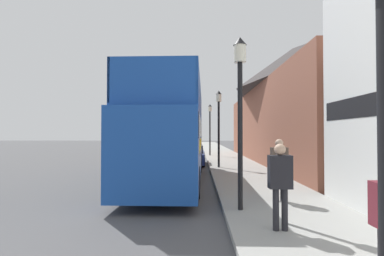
{
  "coord_description": "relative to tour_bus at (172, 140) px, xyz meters",
  "views": [
    {
      "loc": [
        5.22,
        -2.78,
        2.11
      ],
      "look_at": [
        4.97,
        8.52,
        2.34
      ],
      "focal_mm": 28.0,
      "sensor_mm": 36.0,
      "label": 1
    }
  ],
  "objects": [
    {
      "name": "ground_plane",
      "position": [
        -4.07,
        10.71,
        -1.86
      ],
      "size": [
        144.0,
        144.0,
        0.0
      ],
      "primitive_type": "plane",
      "color": "#4C4C4F"
    },
    {
      "name": "sidewalk",
      "position": [
        3.5,
        7.71,
        -1.79
      ],
      "size": [
        3.4,
        108.0,
        0.14
      ],
      "color": "#999993",
      "rests_on": "ground_plane"
    },
    {
      "name": "brick_terrace_rear",
      "position": [
        8.2,
        9.28,
        2.4
      ],
      "size": [
        6.0,
        24.11,
        8.53
      ],
      "color": "#935642",
      "rests_on": "ground_plane"
    },
    {
      "name": "tour_bus",
      "position": [
        0.0,
        0.0,
        0.0
      ],
      "size": [
        2.69,
        10.77,
        4.21
      ],
      "rotation": [
        0.0,
        0.0,
        -0.02
      ],
      "color": "#19479E",
      "rests_on": "ground_plane"
    },
    {
      "name": "parked_car_ahead_of_bus",
      "position": [
        0.68,
        7.42,
        -1.23
      ],
      "size": [
        1.84,
        4.47,
        1.34
      ],
      "rotation": [
        0.0,
        0.0,
        -0.01
      ],
      "color": "navy",
      "rests_on": "ground_plane"
    },
    {
      "name": "pedestrian_second",
      "position": [
        2.82,
        -6.89,
        -0.66
      ],
      "size": [
        0.46,
        0.26,
        1.77
      ],
      "color": "#232328",
      "rests_on": "sidewalk"
    },
    {
      "name": "pedestrian_third",
      "position": [
        3.53,
        -4.17,
        -0.63
      ],
      "size": [
        0.48,
        0.26,
        1.82
      ],
      "color": "#232328",
      "rests_on": "sidewalk"
    },
    {
      "name": "lamp_post_nearest",
      "position": [
        2.24,
        -5.21,
        1.41
      ],
      "size": [
        0.35,
        0.35,
        4.53
      ],
      "color": "black",
      "rests_on": "sidewalk"
    },
    {
      "name": "lamp_post_second",
      "position": [
        2.35,
        4.78,
        1.44
      ],
      "size": [
        0.35,
        0.35,
        4.58
      ],
      "color": "black",
      "rests_on": "sidewalk"
    },
    {
      "name": "lamp_post_third",
      "position": [
        2.21,
        14.78,
        1.55
      ],
      "size": [
        0.35,
        0.35,
        4.75
      ],
      "color": "black",
      "rests_on": "sidewalk"
    }
  ]
}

